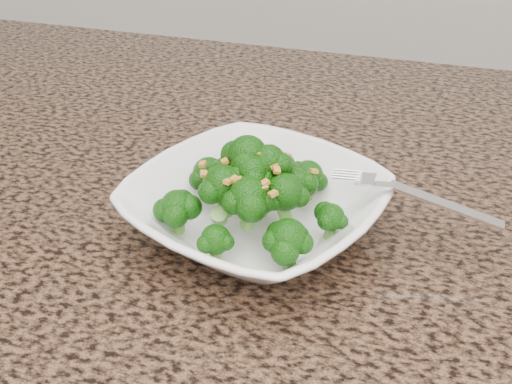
% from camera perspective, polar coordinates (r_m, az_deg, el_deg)
% --- Properties ---
extents(granite_counter, '(1.64, 1.04, 0.03)m').
position_cam_1_polar(granite_counter, '(0.67, -0.30, -4.12)').
color(granite_counter, brown).
rests_on(granite_counter, cabinet).
extents(bowl, '(0.31, 0.31, 0.06)m').
position_cam_1_polar(bowl, '(0.63, 0.00, -1.57)').
color(bowl, white).
rests_on(bowl, granite_counter).
extents(broccoli_pile, '(0.21, 0.21, 0.06)m').
position_cam_1_polar(broccoli_pile, '(0.60, 0.00, 3.29)').
color(broccoli_pile, '#124E09').
rests_on(broccoli_pile, bowl).
extents(garlic_topping, '(0.13, 0.13, 0.01)m').
position_cam_1_polar(garlic_topping, '(0.58, 0.00, 6.30)').
color(garlic_topping, gold).
rests_on(garlic_topping, broccoli_pile).
extents(fork, '(0.18, 0.04, 0.01)m').
position_cam_1_polar(fork, '(0.61, 11.66, 0.51)').
color(fork, silver).
rests_on(fork, bowl).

